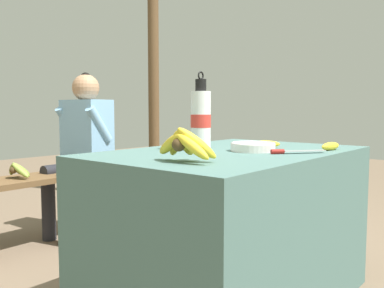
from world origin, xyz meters
name	(u,v)px	position (x,y,z in m)	size (l,w,h in m)	color
market_counter	(230,227)	(0.00, 0.00, 0.34)	(1.22, 0.81, 0.69)	#4C706B
banana_bunch_ripe	(184,144)	(-0.43, -0.10, 0.75)	(0.14, 0.27, 0.13)	#4C381E
serving_bowl	(253,146)	(0.04, -0.09, 0.71)	(0.19, 0.19, 0.04)	white
water_bottle	(201,119)	(-0.08, 0.11, 0.83)	(0.09, 0.09, 0.35)	white
loose_banana_front	(330,146)	(0.31, -0.33, 0.71)	(0.15, 0.05, 0.04)	yellow
loose_banana_side	(264,144)	(0.20, -0.05, 0.71)	(0.13, 0.13, 0.04)	yellow
knife	(291,151)	(0.06, -0.26, 0.70)	(0.21, 0.16, 0.02)	#BCBCC1
wooden_bench	(74,182)	(0.11, 1.38, 0.37)	(1.53, 0.32, 0.45)	brown
seated_vendor	(81,141)	(0.15, 1.35, 0.65)	(0.42, 0.40, 1.12)	#232328
banana_bunch_green	(18,170)	(-0.28, 1.38, 0.50)	(0.13, 0.22, 0.11)	#4C381E
support_post_far	(153,65)	(1.25, 1.76, 1.29)	(0.10, 0.10, 2.59)	brown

